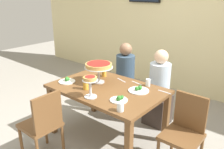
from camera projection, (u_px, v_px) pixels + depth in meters
ground_plane at (107, 136)px, 3.29m from camera, size 12.00×12.00×0.00m
rear_partition at (184, 20)px, 4.40m from camera, size 8.00×0.12×2.80m
dining_table at (107, 94)px, 3.07m from camera, size 1.44×0.95×0.74m
diner_far_left at (125, 82)px, 3.88m from camera, size 0.34×0.34×1.15m
diner_far_right at (159, 93)px, 3.46m from camera, size 0.34×0.34×1.15m
chair_near_left at (43, 123)px, 2.71m from camera, size 0.40×0.40×0.87m
chair_head_east at (185, 130)px, 2.57m from camera, size 0.40×0.40×0.87m
deep_dish_pizza_stand at (99, 66)px, 3.13m from camera, size 0.38×0.38×0.27m
personal_pizza_stand at (90, 83)px, 2.70m from camera, size 0.19×0.19×0.26m
salad_plate_near_diner at (119, 99)px, 2.66m from camera, size 0.21×0.21×0.07m
salad_plate_far_diner at (67, 81)px, 3.21m from camera, size 0.23×0.23×0.07m
salad_plate_spare at (139, 90)px, 2.92m from camera, size 0.26×0.26×0.07m
beer_glass_amber_tall at (86, 83)px, 2.95m from camera, size 0.07×0.07×0.16m
beer_glass_amber_short at (104, 72)px, 3.40m from camera, size 0.06×0.06×0.14m
water_glass_clear_near at (148, 83)px, 3.07m from camera, size 0.06×0.06×0.09m
water_glass_clear_far at (120, 107)px, 2.43m from camera, size 0.08×0.08×0.10m
cutlery_fork_near at (164, 92)px, 2.89m from camera, size 0.18×0.02×0.00m
cutlery_knife_near at (121, 80)px, 3.27m from camera, size 0.18×0.06×0.00m
cutlery_fork_far at (137, 83)px, 3.17m from camera, size 0.18×0.05×0.00m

